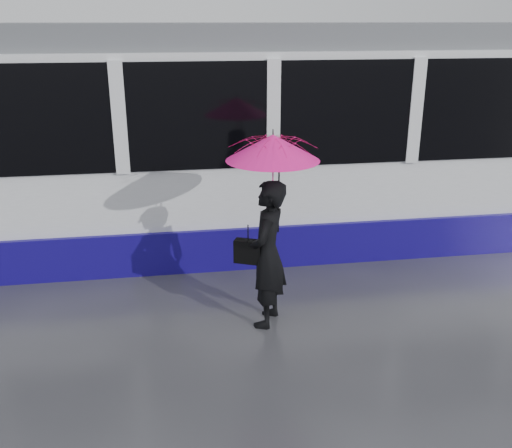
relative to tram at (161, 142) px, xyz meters
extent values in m
plane|color=#2E2D33|center=(1.29, -2.50, -1.64)|extent=(90.00, 90.00, 0.00)
cube|color=#3F3D38|center=(1.29, -0.72, -1.63)|extent=(34.00, 0.07, 0.02)
cube|color=#3F3D38|center=(1.29, 0.72, -1.63)|extent=(34.00, 0.07, 0.02)
cube|color=white|center=(0.00, 0.00, -0.11)|extent=(24.00, 2.40, 2.95)
cube|color=navy|center=(0.00, 0.00, -1.33)|extent=(24.00, 2.56, 0.62)
cube|color=black|center=(0.00, 0.00, 0.56)|extent=(23.00, 2.48, 1.40)
cube|color=slate|center=(0.00, 0.00, 1.54)|extent=(23.60, 2.20, 0.35)
imported|color=black|center=(1.15, -2.79, -0.77)|extent=(0.64, 0.75, 1.74)
imported|color=#EC1356|center=(1.20, -2.79, 0.20)|extent=(1.26, 1.27, 0.87)
cone|color=#EC1356|center=(1.20, -2.79, 0.47)|extent=(1.35, 1.35, 0.28)
cylinder|color=black|center=(1.20, -2.79, 0.63)|extent=(0.01, 0.01, 0.07)
cylinder|color=black|center=(1.28, -2.77, -0.13)|extent=(0.02, 0.02, 0.76)
cube|color=black|center=(0.93, -2.77, -0.73)|extent=(0.34, 0.25, 0.27)
cylinder|color=black|center=(0.93, -2.77, -0.50)|extent=(0.01, 0.01, 0.18)
camera|label=1|loc=(0.08, -8.70, 1.76)|focal=40.00mm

